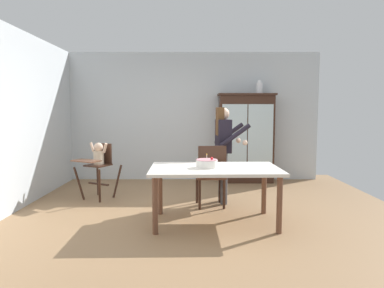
# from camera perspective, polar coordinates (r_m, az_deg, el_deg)

# --- Properties ---
(ground_plane) EXTENTS (6.24, 6.24, 0.00)m
(ground_plane) POSITION_cam_1_polar(r_m,az_deg,el_deg) (4.98, 0.47, -11.73)
(ground_plane) COLOR #93704C
(wall_back) EXTENTS (5.32, 0.06, 2.70)m
(wall_back) POSITION_cam_1_polar(r_m,az_deg,el_deg) (7.39, 0.40, 4.52)
(wall_back) COLOR silver
(wall_back) RESTS_ON ground_plane
(wall_left) EXTENTS (0.06, 5.32, 2.70)m
(wall_left) POSITION_cam_1_polar(r_m,az_deg,el_deg) (5.43, -28.56, 3.51)
(wall_left) COLOR silver
(wall_left) RESTS_ON ground_plane
(china_cabinet) EXTENTS (1.16, 0.48, 1.83)m
(china_cabinet) POSITION_cam_1_polar(r_m,az_deg,el_deg) (7.23, 9.13, 1.02)
(china_cabinet) COLOR #382116
(china_cabinet) RESTS_ON ground_plane
(ceramic_vase) EXTENTS (0.13, 0.13, 0.27)m
(ceramic_vase) POSITION_cam_1_polar(r_m,az_deg,el_deg) (7.28, 11.33, 9.10)
(ceramic_vase) COLOR white
(ceramic_vase) RESTS_ON china_cabinet
(high_chair_with_toddler) EXTENTS (0.77, 0.83, 0.95)m
(high_chair_with_toddler) POSITION_cam_1_polar(r_m,az_deg,el_deg) (5.97, -14.99, -2.59)
(high_chair_with_toddler) COLOR #382116
(high_chair_with_toddler) RESTS_ON ground_plane
(adult_person) EXTENTS (0.54, 0.53, 1.53)m
(adult_person) POSITION_cam_1_polar(r_m,az_deg,el_deg) (5.49, 5.49, 0.18)
(adult_person) COLOR #47474C
(adult_person) RESTS_ON ground_plane
(dining_table) EXTENTS (1.69, 1.03, 0.74)m
(dining_table) POSITION_cam_1_polar(r_m,az_deg,el_deg) (4.53, 4.03, -4.94)
(dining_table) COLOR silver
(dining_table) RESTS_ON ground_plane
(birthday_cake) EXTENTS (0.28, 0.28, 0.19)m
(birthday_cake) POSITION_cam_1_polar(r_m,az_deg,el_deg) (4.49, 2.71, -3.23)
(birthday_cake) COLOR white
(birthday_cake) RESTS_ON dining_table
(dining_chair_far_side) EXTENTS (0.48, 0.48, 0.96)m
(dining_chair_far_side) POSITION_cam_1_polar(r_m,az_deg,el_deg) (5.25, 3.44, -4.61)
(dining_chair_far_side) COLOR #382116
(dining_chair_far_side) RESTS_ON ground_plane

